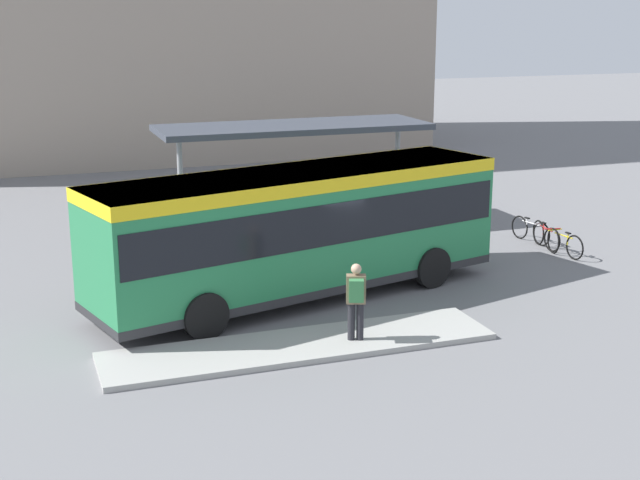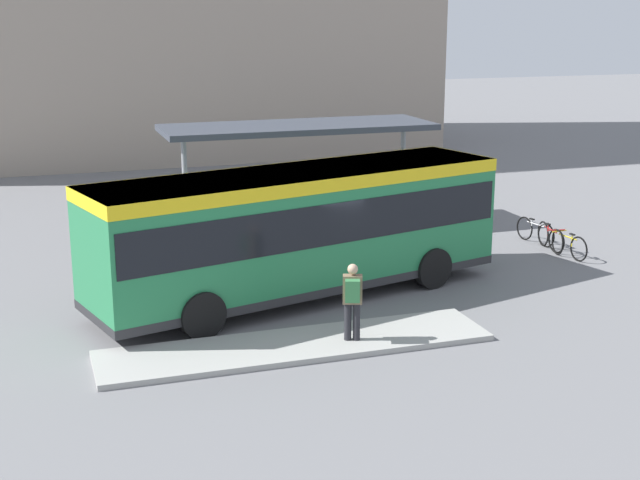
% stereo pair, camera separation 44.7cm
% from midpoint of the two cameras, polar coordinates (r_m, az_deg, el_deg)
% --- Properties ---
extents(ground_plane, '(120.00, 120.00, 0.00)m').
position_cam_midpoint_polar(ground_plane, '(21.32, -1.88, -3.70)').
color(ground_plane, slate).
extents(curb_island, '(8.04, 1.80, 0.12)m').
position_cam_midpoint_polar(curb_island, '(18.20, -2.00, -6.78)').
color(curb_island, '#9E9E99').
rests_on(curb_island, ground_plane).
extents(city_bus, '(10.42, 4.96, 3.06)m').
position_cam_midpoint_polar(city_bus, '(20.83, -1.90, 0.99)').
color(city_bus, '#237A47').
rests_on(city_bus, ground_plane).
extents(pedestrian_waiting, '(0.46, 0.50, 1.61)m').
position_cam_midpoint_polar(pedestrian_waiting, '(18.01, 1.61, -3.68)').
color(pedestrian_waiting, '#232328').
rests_on(pedestrian_waiting, curb_island).
extents(bicycle_yellow, '(0.48, 1.63, 0.71)m').
position_cam_midpoint_polar(bicycle_yellow, '(25.65, 14.82, -0.19)').
color(bicycle_yellow, black).
rests_on(bicycle_yellow, ground_plane).
extents(bicycle_red, '(0.48, 1.71, 0.74)m').
position_cam_midpoint_polar(bicycle_red, '(26.25, 13.78, 0.25)').
color(bicycle_red, black).
rests_on(bicycle_red, ground_plane).
extents(bicycle_white, '(0.48, 1.65, 0.72)m').
position_cam_midpoint_polar(bicycle_white, '(26.89, 12.86, 0.61)').
color(bicycle_white, black).
rests_on(bicycle_white, ground_plane).
extents(station_shelter, '(8.25, 2.81, 3.29)m').
position_cam_midpoint_polar(station_shelter, '(27.27, -2.21, 7.10)').
color(station_shelter, '#383D47').
rests_on(station_shelter, ground_plane).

